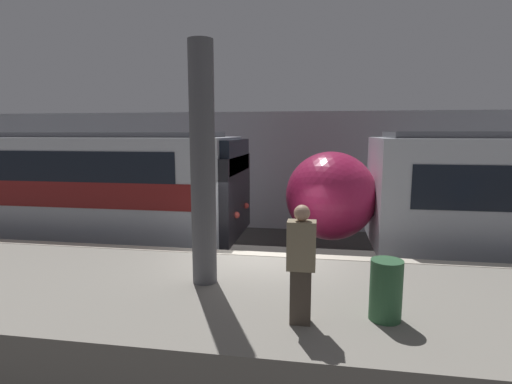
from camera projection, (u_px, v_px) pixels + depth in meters
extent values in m
plane|color=#33302D|center=(262.00, 302.00, 8.81)|extent=(120.00, 120.00, 0.00)
cube|color=gray|center=(244.00, 320.00, 6.74)|extent=(40.00, 4.07, 1.13)
cube|color=beige|center=(261.00, 254.00, 8.49)|extent=(40.00, 0.30, 0.01)
cube|color=#939399|center=(288.00, 171.00, 15.14)|extent=(50.00, 0.15, 4.46)
cylinder|color=#56565B|center=(203.00, 166.00, 6.64)|extent=(0.42, 0.42, 4.04)
ellipsoid|color=#B21E4C|center=(331.00, 196.00, 10.79)|extent=(2.42, 2.79, 2.37)
sphere|color=#F2EFCC|center=(295.00, 210.00, 11.00)|extent=(0.20, 0.20, 0.20)
cube|color=black|center=(236.00, 196.00, 11.22)|extent=(0.25, 2.97, 2.26)
cube|color=black|center=(236.00, 156.00, 11.05)|extent=(0.25, 2.67, 0.90)
sphere|color=#EA4C42|center=(237.00, 215.00, 10.58)|extent=(0.18, 0.18, 0.18)
sphere|color=#EA4C42|center=(246.00, 206.00, 11.91)|extent=(0.18, 0.18, 0.18)
cube|color=#473D33|center=(301.00, 296.00, 5.39)|extent=(0.28, 0.20, 0.76)
cube|color=gray|center=(301.00, 245.00, 5.28)|extent=(0.38, 0.24, 0.66)
sphere|color=tan|center=(302.00, 213.00, 5.22)|extent=(0.21, 0.21, 0.21)
cylinder|color=#2D5B38|center=(386.00, 290.00, 5.48)|extent=(0.44, 0.44, 0.85)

